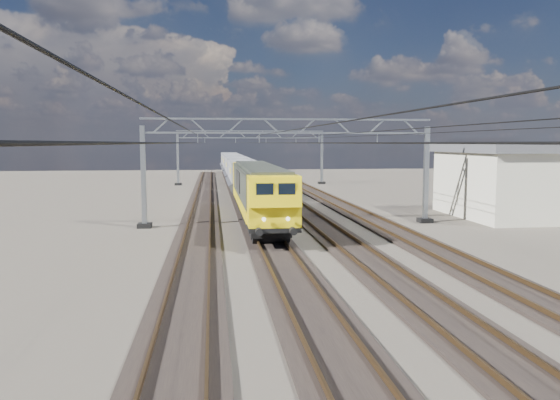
{
  "coord_description": "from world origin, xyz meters",
  "views": [
    {
      "loc": [
        -5.1,
        -31.9,
        5.5
      ],
      "look_at": [
        -1.45,
        -2.6,
        2.4
      ],
      "focal_mm": 35.0,
      "sensor_mm": 36.0,
      "label": 1
    }
  ],
  "objects": [
    {
      "name": "track_outer_west",
      "position": [
        -6.0,
        0.0,
        0.07
      ],
      "size": [
        2.6,
        140.0,
        0.3
      ],
      "color": "black",
      "rests_on": "ground"
    },
    {
      "name": "catenary_gantry_mid",
      "position": [
        0.0,
        4.0,
        3.91
      ],
      "size": [
        19.9,
        0.9,
        7.11
      ],
      "color": "#8D959A",
      "rests_on": "ground"
    },
    {
      "name": "overhead_wires",
      "position": [
        0.0,
        8.0,
        5.75
      ],
      "size": [
        12.03,
        140.0,
        0.53
      ],
      "color": "black",
      "rests_on": "ground"
    },
    {
      "name": "locomotive",
      "position": [
        -2.0,
        4.8,
        2.33
      ],
      "size": [
        2.76,
        21.1,
        3.62
      ],
      "color": "black",
      "rests_on": "ground"
    },
    {
      "name": "track_inner_east",
      "position": [
        2.0,
        0.0,
        0.07
      ],
      "size": [
        2.6,
        140.0,
        0.3
      ],
      "color": "black",
      "rests_on": "ground"
    },
    {
      "name": "hopper_wagon_third",
      "position": [
        -2.0,
        50.89,
        2.23
      ],
      "size": [
        3.38,
        13.0,
        3.25
      ],
      "color": "black",
      "rests_on": "ground"
    },
    {
      "name": "track_outer_east",
      "position": [
        6.0,
        0.0,
        0.07
      ],
      "size": [
        2.6,
        140.0,
        0.3
      ],
      "color": "black",
      "rests_on": "ground"
    },
    {
      "name": "hopper_wagon_mid",
      "position": [
        -2.0,
        36.69,
        2.23
      ],
      "size": [
        3.38,
        13.0,
        3.25
      ],
      "color": "black",
      "rests_on": "ground"
    },
    {
      "name": "ground",
      "position": [
        0.0,
        0.0,
        0.0
      ],
      "size": [
        160.0,
        160.0,
        0.0
      ],
      "primitive_type": "plane",
      "color": "black",
      "rests_on": "ground"
    },
    {
      "name": "hopper_wagon_lead",
      "position": [
        -2.0,
        22.49,
        2.23
      ],
      "size": [
        3.38,
        13.0,
        3.25
      ],
      "color": "black",
      "rests_on": "ground"
    },
    {
      "name": "track_loco",
      "position": [
        -2.0,
        0.0,
        0.07
      ],
      "size": [
        2.6,
        140.0,
        0.3
      ],
      "color": "black",
      "rests_on": "ground"
    },
    {
      "name": "hopper_wagon_fourth",
      "position": [
        -2.0,
        65.09,
        2.23
      ],
      "size": [
        3.38,
        13.0,
        3.25
      ],
      "color": "black",
      "rests_on": "ground"
    },
    {
      "name": "catenary_gantry_far",
      "position": [
        0.0,
        40.0,
        3.91
      ],
      "size": [
        19.9,
        0.9,
        7.11
      ],
      "color": "#8D959A",
      "rests_on": "ground"
    }
  ]
}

